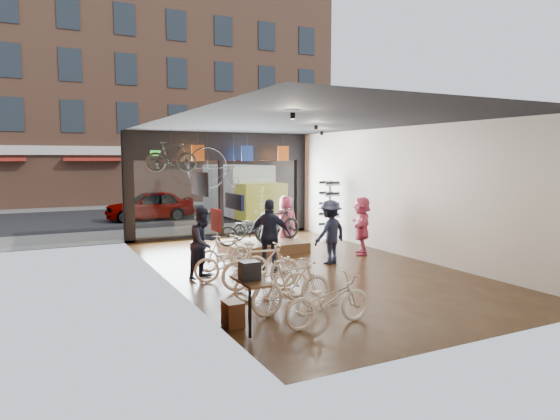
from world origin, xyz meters
TOP-DOWN VIEW (x-y plane):
  - ground_plane at (0.00, 0.00)m, footprint 7.00×12.00m
  - ceiling at (0.00, 0.00)m, footprint 7.00×12.00m
  - wall_left at (-3.52, 0.00)m, footprint 0.04×12.00m
  - wall_right at (3.52, 0.00)m, footprint 0.04×12.00m
  - wall_back at (0.00, -6.02)m, footprint 7.00×0.04m
  - storefront at (0.00, 6.00)m, footprint 7.00×0.26m
  - exit_sign at (-2.40, 5.88)m, footprint 0.35×0.06m
  - street_road at (0.00, 15.00)m, footprint 30.00×18.00m
  - sidewalk_near at (0.00, 7.20)m, footprint 30.00×2.40m
  - sidewalk_far at (0.00, 19.00)m, footprint 30.00×2.00m
  - opposite_building at (0.00, 21.50)m, footprint 26.00×5.00m
  - street_car at (-1.34, 12.00)m, footprint 4.02×1.62m
  - box_truck at (3.04, 11.00)m, footprint 2.13×6.40m
  - floor_bike_0 at (-1.79, -4.29)m, footprint 1.70×0.62m
  - floor_bike_1 at (-2.02, -3.40)m, footprint 1.74×0.59m
  - floor_bike_2 at (-1.98, -2.45)m, footprint 1.67×0.80m
  - floor_bike_3 at (-1.85, -1.63)m, footprint 1.83×0.78m
  - floor_bike_4 at (-2.16, -0.65)m, footprint 1.83×0.98m
  - floor_bike_5 at (-1.89, 0.53)m, footprint 1.58×0.70m
  - display_platform at (0.11, 2.52)m, footprint 2.40×1.80m
  - display_bike_left at (-0.62, 1.99)m, footprint 1.91×1.08m
  - display_bike_mid at (0.60, 2.49)m, footprint 1.83×0.85m
  - display_bike_right at (-0.01, 3.15)m, footprint 1.67×1.02m
  - customer_1 at (-2.64, -0.05)m, footprint 1.06×1.00m
  - customer_2 at (-0.92, -0.14)m, footprint 1.15×1.00m
  - customer_3 at (0.97, 0.01)m, footprint 1.28×0.97m
  - customer_4 at (1.19, 3.05)m, footprint 0.81×0.53m
  - customer_5 at (2.53, 0.71)m, footprint 1.30×1.63m
  - sunglasses_rack at (2.95, 3.20)m, footprint 0.74×0.66m
  - wall_merch at (-3.38, -3.50)m, footprint 0.40×2.40m
  - penny_farthing at (-0.56, 4.90)m, footprint 1.79×0.06m
  - hung_bike at (-2.28, 4.20)m, footprint 1.63×0.67m
  - jersey_left at (-1.10, 5.20)m, footprint 0.45×0.03m
  - jersey_mid at (0.74, 5.20)m, footprint 0.45×0.03m
  - jersey_right at (2.19, 5.20)m, footprint 0.45×0.03m

SIDE VIEW (x-z plane):
  - ground_plane at x=0.00m, z-range -0.04..0.00m
  - street_road at x=0.00m, z-range -0.02..0.00m
  - sidewalk_near at x=0.00m, z-range 0.00..0.12m
  - sidewalk_far at x=0.00m, z-range 0.00..0.12m
  - display_platform at x=0.11m, z-range 0.00..0.30m
  - floor_bike_2 at x=-1.98m, z-range 0.00..0.84m
  - floor_bike_0 at x=-1.79m, z-range 0.00..0.89m
  - floor_bike_4 at x=-2.16m, z-range 0.00..0.91m
  - floor_bike_5 at x=-1.89m, z-range 0.00..0.92m
  - floor_bike_1 at x=-2.02m, z-range 0.00..1.03m
  - floor_bike_3 at x=-1.85m, z-range 0.00..1.07m
  - street_car at x=-1.34m, z-range 0.00..1.37m
  - display_bike_right at x=-0.01m, z-range 0.30..1.13m
  - display_bike_left at x=-0.62m, z-range 0.30..1.25m
  - display_bike_mid at x=0.60m, z-range 0.30..1.36m
  - customer_4 at x=1.19m, z-range 0.00..1.66m
  - customer_1 at x=-2.64m, z-range 0.00..1.72m
  - customer_5 at x=2.53m, z-range 0.00..1.74m
  - customer_3 at x=0.97m, z-range 0.00..1.75m
  - customer_2 at x=-0.92m, z-range 0.00..1.86m
  - sunglasses_rack at x=2.95m, z-range 0.00..2.11m
  - box_truck at x=3.04m, z-range 0.00..2.52m
  - wall_merch at x=-3.38m, z-range 0.00..2.60m
  - wall_left at x=-3.52m, z-range 0.00..3.80m
  - wall_right at x=3.52m, z-range 0.00..3.80m
  - wall_back at x=0.00m, z-range 0.00..3.80m
  - storefront at x=0.00m, z-range 0.00..3.80m
  - penny_farthing at x=-0.56m, z-range 1.78..3.22m
  - hung_bike at x=-2.28m, z-range 2.45..3.40m
  - exit_sign at x=-2.40m, z-range 2.96..3.14m
  - jersey_left at x=-1.10m, z-range 2.77..3.32m
  - jersey_mid at x=0.74m, z-range 2.77..3.32m
  - jersey_right at x=2.19m, z-range 2.77..3.32m
  - ceiling at x=0.00m, z-range 3.80..3.84m
  - opposite_building at x=0.00m, z-range 0.00..14.00m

